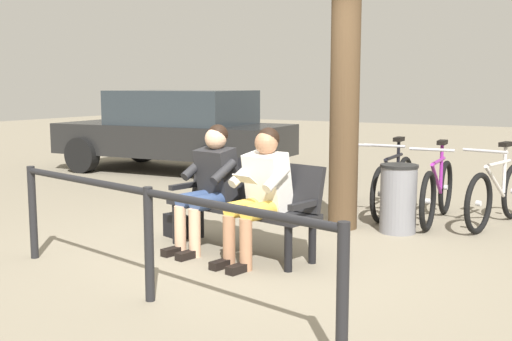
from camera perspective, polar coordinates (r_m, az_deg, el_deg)
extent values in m
plane|color=gray|center=(5.90, -1.02, -7.74)|extent=(40.00, 40.00, 0.00)
cube|color=black|center=(5.91, -1.46, -3.47)|extent=(1.66, 0.75, 0.05)
cube|color=black|center=(6.01, -0.23, -1.00)|extent=(1.59, 0.46, 0.42)
cube|color=black|center=(5.40, 4.43, -3.10)|extent=(0.14, 0.40, 0.05)
cube|color=black|center=(6.42, -6.42, -1.38)|extent=(0.14, 0.40, 0.05)
cylinder|color=black|center=(5.37, 2.94, -7.08)|extent=(0.07, 0.07, 0.40)
cylinder|color=black|center=(6.35, -7.28, -4.81)|extent=(0.07, 0.07, 0.40)
cylinder|color=black|center=(5.64, 5.12, -6.40)|extent=(0.07, 0.07, 0.40)
cylinder|color=black|center=(6.57, -5.03, -4.34)|extent=(0.07, 0.07, 0.40)
cube|color=white|center=(5.66, 1.06, -1.04)|extent=(0.43, 0.38, 0.55)
sphere|color=#A87554|center=(5.60, 0.94, 2.53)|extent=(0.21, 0.21, 0.21)
sphere|color=black|center=(5.62, 1.14, 2.92)|extent=(0.20, 0.20, 0.20)
cylinder|color=gold|center=(5.49, 0.49, -3.65)|extent=(0.23, 0.42, 0.15)
cylinder|color=#A87554|center=(5.40, -0.92, -6.73)|extent=(0.11, 0.11, 0.45)
cube|color=black|center=(5.38, -1.65, -8.88)|extent=(0.13, 0.23, 0.07)
cylinder|color=white|center=(5.43, 1.84, -0.75)|extent=(0.15, 0.32, 0.23)
cylinder|color=gold|center=(5.62, -1.05, -3.38)|extent=(0.23, 0.42, 0.15)
cylinder|color=#A87554|center=(5.53, -2.46, -6.37)|extent=(0.11, 0.11, 0.45)
cube|color=black|center=(5.52, -3.18, -8.47)|extent=(0.13, 0.23, 0.07)
cylinder|color=white|center=(5.69, -1.25, -0.35)|extent=(0.15, 0.32, 0.23)
cube|color=silver|center=(5.43, -1.00, -0.77)|extent=(0.22, 0.16, 0.09)
cube|color=#262628|center=(6.09, -3.51, -0.42)|extent=(0.43, 0.38, 0.55)
sphere|color=#D8A884|center=(6.04, -3.67, 2.89)|extent=(0.21, 0.21, 0.21)
sphere|color=black|center=(6.06, -3.47, 3.26)|extent=(0.20, 0.20, 0.20)
cylinder|color=#334772|center=(5.92, -4.18, -2.82)|extent=(0.23, 0.42, 0.15)
cylinder|color=#D8A884|center=(5.84, -5.57, -5.65)|extent=(0.11, 0.11, 0.45)
cube|color=black|center=(5.82, -6.28, -7.63)|extent=(0.13, 0.23, 0.07)
cylinder|color=#262628|center=(5.86, -2.97, -0.13)|extent=(0.15, 0.32, 0.23)
cylinder|color=#334772|center=(6.06, -5.50, -2.59)|extent=(0.23, 0.42, 0.15)
cylinder|color=#D8A884|center=(5.99, -6.88, -5.33)|extent=(0.11, 0.11, 0.45)
cube|color=black|center=(5.97, -7.57, -7.27)|extent=(0.13, 0.23, 0.07)
cylinder|color=#262628|center=(6.14, -5.62, 0.22)|extent=(0.15, 0.32, 0.23)
cube|color=black|center=(6.61, -7.20, -5.01)|extent=(0.33, 0.23, 0.24)
cylinder|color=#4C3823|center=(6.91, 8.12, 10.42)|extent=(0.32, 0.32, 3.81)
cylinder|color=slate|center=(6.90, 12.76, -2.62)|extent=(0.39, 0.39, 0.71)
cylinder|color=black|center=(6.84, 12.86, 0.41)|extent=(0.40, 0.40, 0.03)
torus|color=black|center=(7.08, 19.52, -2.82)|extent=(0.19, 0.66, 0.66)
cylinder|color=silver|center=(7.08, 19.52, -2.82)|extent=(0.06, 0.07, 0.06)
cylinder|color=silver|center=(7.49, 21.14, 0.62)|extent=(0.17, 0.63, 0.04)
cylinder|color=silver|center=(7.44, 20.84, -0.97)|extent=(0.16, 0.59, 0.43)
cylinder|color=silver|center=(7.67, 21.59, 0.15)|extent=(0.04, 0.04, 0.55)
cube|color=black|center=(7.64, 21.70, 2.23)|extent=(0.13, 0.23, 0.05)
cylinder|color=#B2B2B7|center=(7.10, 20.03, 1.68)|extent=(0.48, 0.13, 0.03)
torus|color=black|center=(7.04, 15.31, -2.69)|extent=(0.10, 0.66, 0.66)
cylinder|color=silver|center=(7.04, 15.31, -2.69)|extent=(0.05, 0.06, 0.06)
torus|color=black|center=(8.03, 16.79, -1.48)|extent=(0.10, 0.66, 0.66)
cylinder|color=silver|center=(8.03, 16.79, -1.48)|extent=(0.05, 0.06, 0.06)
cylinder|color=#8C268C|center=(7.48, 16.21, 0.82)|extent=(0.08, 0.63, 0.04)
cylinder|color=#8C268C|center=(7.43, 16.03, -0.77)|extent=(0.07, 0.60, 0.43)
cylinder|color=#8C268C|center=(7.67, 16.44, 0.38)|extent=(0.04, 0.04, 0.55)
cube|color=black|center=(7.64, 16.52, 2.46)|extent=(0.10, 0.22, 0.05)
cylinder|color=#B2B2B7|center=(7.07, 15.64, 1.84)|extent=(0.48, 0.06, 0.03)
torus|color=black|center=(7.37, 11.22, -2.11)|extent=(0.08, 0.66, 0.66)
cylinder|color=silver|center=(7.37, 11.22, -2.11)|extent=(0.05, 0.06, 0.06)
torus|color=black|center=(8.34, 13.31, -1.02)|extent=(0.08, 0.66, 0.66)
cylinder|color=silver|center=(8.34, 13.31, -1.02)|extent=(0.05, 0.06, 0.06)
cylinder|color=black|center=(7.80, 12.41, 1.23)|extent=(0.06, 0.63, 0.04)
cylinder|color=black|center=(7.75, 12.20, -0.30)|extent=(0.06, 0.60, 0.43)
cylinder|color=black|center=(7.98, 12.76, 0.79)|extent=(0.04, 0.04, 0.55)
cube|color=black|center=(7.95, 12.82, 2.79)|extent=(0.10, 0.22, 0.05)
cylinder|color=#B2B2B7|center=(7.39, 11.57, 2.22)|extent=(0.48, 0.05, 0.03)
torus|color=black|center=(7.41, 8.38, -1.99)|extent=(0.27, 0.65, 0.66)
cylinder|color=silver|center=(7.41, 8.38, -1.99)|extent=(0.07, 0.07, 0.06)
torus|color=black|center=(8.41, 8.80, -0.82)|extent=(0.27, 0.65, 0.66)
cylinder|color=silver|center=(8.41, 8.80, -0.82)|extent=(0.07, 0.07, 0.06)
cylinder|color=#B71414|center=(7.86, 8.66, 1.37)|extent=(0.24, 0.61, 0.04)
cylinder|color=#B71414|center=(7.80, 8.60, -0.16)|extent=(0.23, 0.58, 0.43)
cylinder|color=#B71414|center=(8.05, 8.72, 0.94)|extent=(0.04, 0.04, 0.55)
cube|color=black|center=(8.02, 8.76, 2.93)|extent=(0.15, 0.24, 0.05)
cylinder|color=#B2B2B7|center=(7.43, 8.51, 2.32)|extent=(0.47, 0.18, 0.03)
cylinder|color=black|center=(3.54, 7.84, -11.35)|extent=(0.07, 0.07, 0.85)
cylinder|color=black|center=(4.67, -9.66, -6.62)|extent=(0.07, 0.07, 0.85)
cylinder|color=black|center=(6.08, -19.56, -3.60)|extent=(0.07, 0.07, 0.85)
cylinder|color=black|center=(4.59, -9.77, -1.97)|extent=(3.33, 0.79, 0.06)
cube|color=black|center=(11.57, -7.49, 2.87)|extent=(4.32, 2.09, 0.55)
cube|color=#262D33|center=(11.43, -6.70, 5.71)|extent=(2.42, 1.81, 0.60)
cylinder|color=black|center=(11.72, -15.49, 1.36)|extent=(0.65, 0.26, 0.64)
cylinder|color=black|center=(13.11, -10.27, 2.18)|extent=(0.65, 0.26, 0.64)
cylinder|color=black|center=(10.12, -3.83, 0.65)|extent=(0.65, 0.26, 0.64)
cylinder|color=black|center=(11.71, 0.57, 1.64)|extent=(0.65, 0.26, 0.64)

